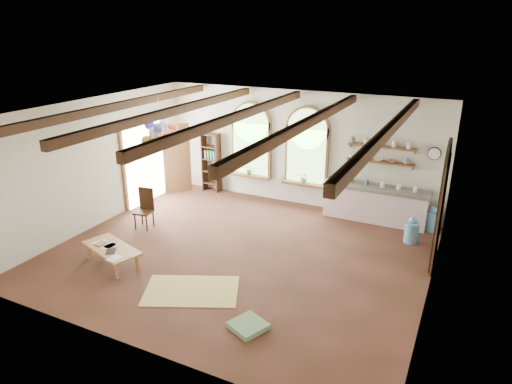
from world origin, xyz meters
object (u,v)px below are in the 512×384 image
Objects in this scene: kitchen_counter at (375,203)px; balloon_cluster at (160,133)px; coffee_table at (112,249)px; side_chair at (145,216)px.

kitchen_counter is 5.73m from balloon_cluster.
coffee_table is at bearing -81.35° from balloon_cluster.
kitchen_counter is at bearing 46.84° from coffee_table.
balloon_cluster is at bearing 98.65° from coffee_table.
side_chair is (-5.10, -2.98, -0.18)m from kitchen_counter.
coffee_table is 1.34× the size of balloon_cluster.
kitchen_counter is 5.91m from side_chair.
balloon_cluster reaches higher than kitchen_counter.
balloon_cluster is (0.24, 0.58, 2.04)m from side_chair.
kitchen_counter is 2.32× the size of balloon_cluster.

